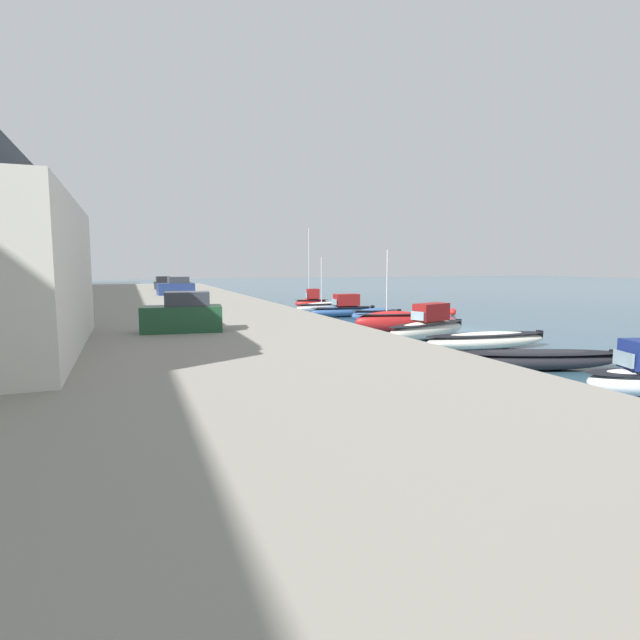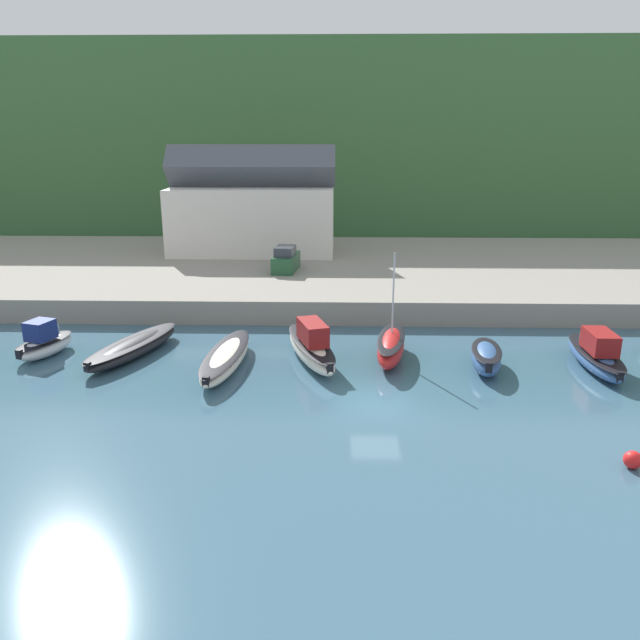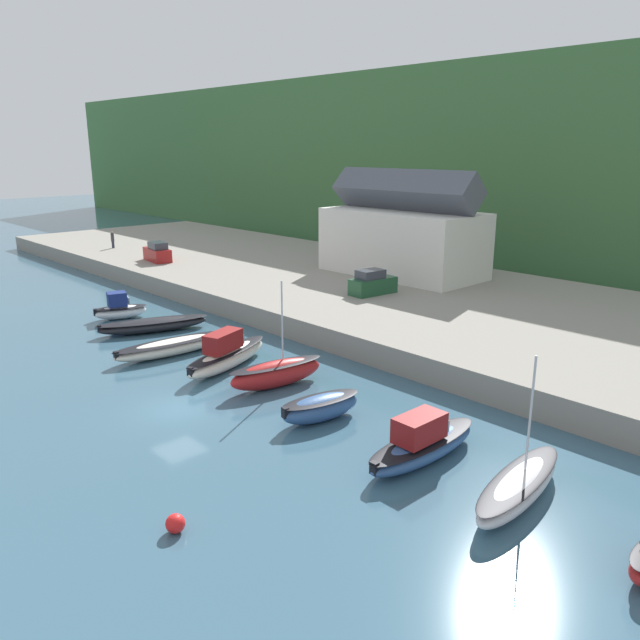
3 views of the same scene
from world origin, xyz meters
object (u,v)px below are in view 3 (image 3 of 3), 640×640
object	(u,v)px
moored_boat_2	(172,346)
moored_boat_4	(276,373)
moored_boat_6	(422,444)
moored_boat_3	(227,355)
moored_boat_7	(519,487)
parked_car_0	(372,284)
person_on_quay	(113,239)
moored_boat_0	(120,309)
mooring_buoy_0	(175,524)
parked_car_1	(157,253)
moored_boat_5	(321,407)
moored_boat_1	(153,325)

from	to	relation	value
moored_boat_2	moored_boat_4	xyz separation A→B (m)	(9.69, 1.45, 0.28)
moored_boat_6	moored_boat_2	bearing A→B (deg)	-177.86
moored_boat_3	moored_boat_7	bearing A→B (deg)	-19.72
moored_boat_7	parked_car_0	world-z (taller)	moored_boat_7
person_on_quay	moored_boat_4	bearing A→B (deg)	-14.58
moored_boat_2	moored_boat_4	size ratio (longest dim) A/B	1.34
moored_boat_0	moored_boat_2	distance (m)	11.58
moored_boat_6	parked_car_0	size ratio (longest dim) A/B	1.65
moored_boat_3	mooring_buoy_0	bearing A→B (deg)	-59.52
parked_car_1	moored_boat_6	bearing A→B (deg)	-96.67
moored_boat_0	parked_car_1	size ratio (longest dim) A/B	1.06
parked_car_0	mooring_buoy_0	world-z (taller)	parked_car_0
parked_car_0	moored_boat_5	bearing A→B (deg)	-48.53
moored_boat_1	moored_boat_6	distance (m)	27.52
moored_boat_1	parked_car_0	xyz separation A→B (m)	(8.10, 16.68, 2.11)
moored_boat_3	moored_boat_4	bearing A→B (deg)	-14.64
moored_boat_4	parked_car_1	distance (m)	36.84
moored_boat_6	person_on_quay	distance (m)	60.37
moored_boat_2	moored_boat_5	xyz separation A→B (m)	(15.04, 0.07, 0.15)
person_on_quay	parked_car_0	bearing A→B (deg)	6.95
moored_boat_5	mooring_buoy_0	distance (m)	11.44
moored_boat_1	moored_boat_4	xyz separation A→B (m)	(15.71, -0.38, 0.31)
moored_boat_2	moored_boat_3	distance (m)	5.07
moored_boat_3	moored_boat_5	world-z (taller)	moored_boat_3
moored_boat_0	person_on_quay	bearing A→B (deg)	172.57
moored_boat_5	parked_car_0	distance (m)	22.63
moored_boat_1	moored_boat_5	world-z (taller)	moored_boat_5
moored_boat_4	moored_boat_5	bearing A→B (deg)	-5.08
moored_boat_4	mooring_buoy_0	xyz separation A→B (m)	(8.87, -12.27, -0.50)
moored_boat_2	parked_car_0	xyz separation A→B (m)	(2.07, 18.52, 2.08)
moored_boat_2	parked_car_1	bearing A→B (deg)	157.34
moored_boat_6	person_on_quay	xyz separation A→B (m)	(-58.87, 13.22, 2.02)
moored_boat_3	moored_boat_5	xyz separation A→B (m)	(10.12, -1.08, -0.19)
moored_boat_2	parked_car_1	world-z (taller)	parked_car_1
moored_boat_5	person_on_quay	world-z (taller)	person_on_quay
moored_boat_0	parked_car_1	xyz separation A→B (m)	(-13.76, 11.39, 1.85)
moored_boat_0	parked_car_1	distance (m)	17.95
moored_boat_2	parked_car_1	xyz separation A→B (m)	(-25.21, 13.12, 2.08)
moored_boat_1	mooring_buoy_0	size ratio (longest dim) A/B	11.76
moored_boat_3	moored_boat_6	xyz separation A→B (m)	(16.53, -0.67, -0.10)
moored_boat_1	moored_boat_6	size ratio (longest dim) A/B	1.22
moored_boat_0	moored_boat_2	xyz separation A→B (m)	(11.45, -1.73, -0.23)
moored_boat_1	moored_boat_5	bearing A→B (deg)	14.56
mooring_buoy_0	moored_boat_7	bearing A→B (deg)	55.79
moored_boat_0	moored_boat_7	xyz separation A→B (m)	(37.77, -1.14, -0.18)
parked_car_1	moored_boat_1	bearing A→B (deg)	-111.99
moored_boat_2	parked_car_0	distance (m)	18.75
parked_car_1	person_on_quay	size ratio (longest dim) A/B	2.07
moored_boat_4	moored_boat_6	distance (m)	11.81
moored_boat_5	mooring_buoy_0	bearing A→B (deg)	-62.85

